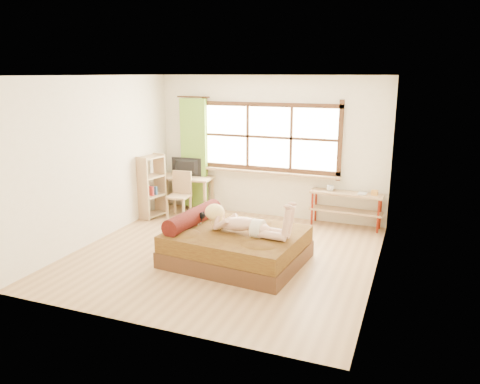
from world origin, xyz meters
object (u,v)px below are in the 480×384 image
at_px(desk, 185,181).
at_px(woman, 245,215).
at_px(kitten, 195,217).
at_px(chair, 180,191).
at_px(pipe_shelf, 347,202).
at_px(bookshelf, 151,186).
at_px(bed, 234,245).

bearing_deg(desk, woman, -49.74).
height_order(woman, kitten, woman).
bearing_deg(woman, desk, 139.69).
bearing_deg(kitten, chair, 130.31).
bearing_deg(pipe_shelf, bookshelf, -165.71).
xyz_separation_m(woman, bookshelf, (-2.51, 1.55, -0.15)).
xyz_separation_m(bed, pipe_shelf, (1.31, 2.24, 0.22)).
height_order(bed, chair, chair).
xyz_separation_m(woman, desk, (-2.12, 2.17, -0.15)).
height_order(chair, bookshelf, bookshelf).
xyz_separation_m(bed, woman, (0.20, -0.05, 0.50)).
bearing_deg(woman, bookshelf, 153.72).
xyz_separation_m(bed, chair, (-1.83, 1.75, 0.23)).
relative_size(bed, woman, 1.53).
bearing_deg(bookshelf, pipe_shelf, 22.39).
distance_m(chair, bookshelf, 0.56).
relative_size(bed, kitten, 7.14).
distance_m(kitten, chair, 2.02).
height_order(pipe_shelf, bookshelf, bookshelf).
bearing_deg(kitten, bookshelf, 144.92).
bearing_deg(chair, pipe_shelf, 4.86).
xyz_separation_m(desk, pipe_shelf, (3.23, 0.12, -0.14)).
bearing_deg(bed, chair, 141.65).
relative_size(bed, desk, 1.75).
height_order(woman, bookshelf, bookshelf).
relative_size(woman, desk, 1.15).
xyz_separation_m(bed, bookshelf, (-2.31, 1.50, 0.36)).
distance_m(chair, pipe_shelf, 3.18).
bearing_deg(woman, chair, 143.71).
distance_m(woman, bookshelf, 2.95).
height_order(woman, chair, woman).
relative_size(woman, kitten, 4.67).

